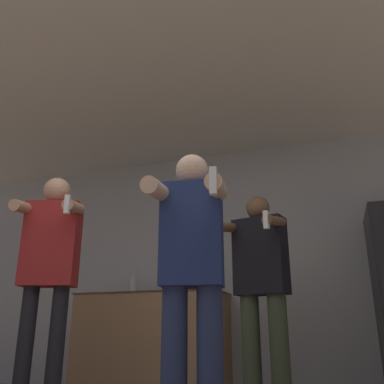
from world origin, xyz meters
The scene contains 10 objects.
wall_back centered at (0.00, 2.99, 1.27)m, with size 7.00×0.06×2.55m.
ceiling_slab centered at (0.00, 1.48, 2.57)m, with size 7.00×3.48×0.05m.
counter centered at (-0.68, 2.65, 0.47)m, with size 1.53×0.65×0.94m.
bottle_brown_liquor centered at (-0.89, 2.60, 1.04)m, with size 0.08×0.08×0.24m.
bottle_red_label centered at (-0.27, 2.60, 1.08)m, with size 0.08×0.08×0.32m.
bottle_short_whiskey centered at (-0.14, 2.60, 1.04)m, with size 0.07×0.07×0.27m.
bottle_amber_bourbon centered at (-0.53, 2.60, 1.07)m, with size 0.07×0.07×0.30m.
person_woman_foreground centered at (0.39, 0.70, 0.87)m, with size 0.48×0.55×1.55m.
person_man_side centered at (-0.96, 1.26, 1.07)m, with size 0.56×0.54×1.76m.
person_spectator_back centered at (0.56, 1.98, 0.93)m, with size 0.55×0.54×1.67m.
Camera 1 is at (1.12, -1.53, 0.52)m, focal length 40.00 mm.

